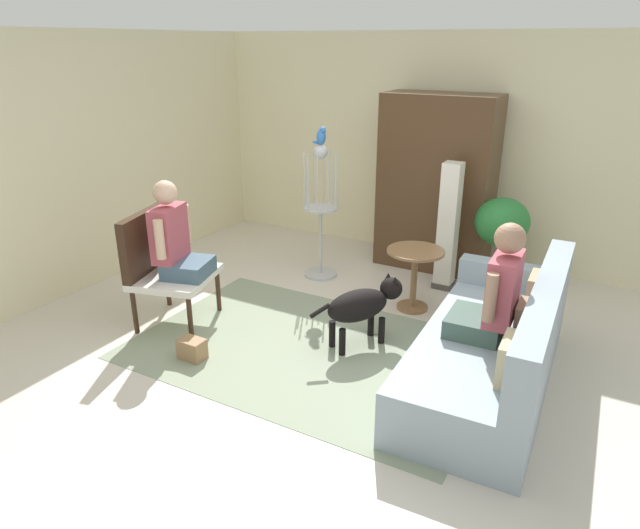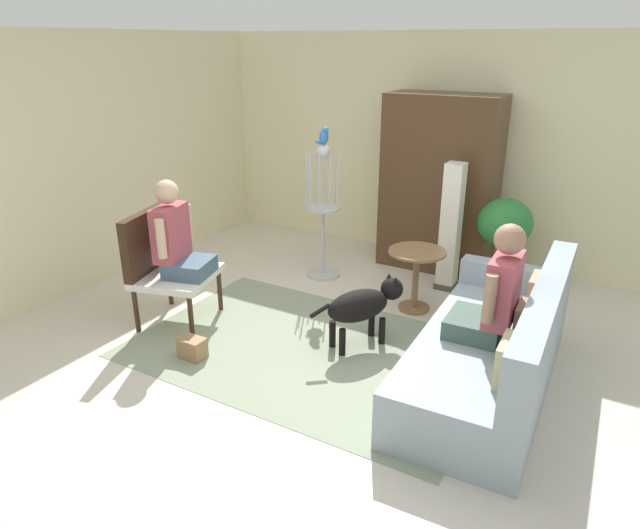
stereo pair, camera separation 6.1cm
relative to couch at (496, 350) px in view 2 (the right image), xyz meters
The scene contains 16 objects.
ground_plane 1.28m from the couch, behind, with size 6.92×6.92×0.00m, color beige.
back_wall 2.98m from the couch, 115.98° to the left, with size 6.37×0.12×2.51m, color beige.
left_wall 4.29m from the couch, behind, with size 0.12×5.86×2.51m, color beige.
area_rug 1.48m from the couch, behind, with size 2.88×1.92×0.01m, color gray.
couch is the anchor object (origin of this frame).
armchair 2.92m from the couch, behind, with size 0.79×0.83×1.01m.
person_on_couch 0.45m from the couch, 143.52° to the right, with size 0.47×0.58×0.85m.
person_on_armchair 2.79m from the couch, behind, with size 0.52×0.54×0.84m.
round_end_table 1.36m from the couch, 136.39° to the left, with size 0.53×0.53×0.60m.
dog 1.12m from the couch, behind, with size 0.52×0.78×0.57m.
bird_cage_stand 2.51m from the couch, 150.32° to the left, with size 0.37×0.37×1.42m.
parrot 2.76m from the couch, 150.23° to the left, with size 0.17×0.10×0.18m.
potted_plant 1.92m from the couch, 102.79° to the left, with size 0.54×0.54×0.95m.
column_lamp 1.84m from the couch, 119.22° to the left, with size 0.20×0.20×1.31m.
armoire_cabinet 2.54m from the couch, 119.65° to the left, with size 1.20×0.56×1.90m, color #4C331E.
handbag 2.35m from the couch, 159.70° to the right, with size 0.21×0.14×0.17m, color #99724C.
Camera 2 is at (1.95, -3.61, 2.39)m, focal length 31.86 mm.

